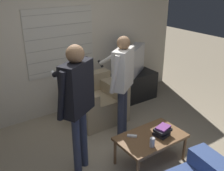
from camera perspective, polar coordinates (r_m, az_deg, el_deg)
ground_plane at (r=3.75m, az=3.68°, el=-17.30°), size 16.00×16.00×0.00m
wall_back at (r=4.75m, az=-11.29°, el=8.67°), size 5.20×0.08×2.55m
armchair_beige at (r=4.69m, az=-3.45°, el=-3.45°), size 0.86×0.81×0.78m
coffee_table at (r=3.65m, az=8.45°, el=-11.40°), size 0.92×0.56×0.42m
tv_stand at (r=5.45m, az=4.75°, el=-0.10°), size 0.88×0.50×0.57m
tv at (r=5.26m, az=4.92°, el=5.55°), size 0.72×0.58×0.56m
person_left_standing at (r=3.17m, az=-7.68°, el=-2.06°), size 0.57×0.84×1.71m
person_right_standing at (r=3.96m, az=2.27°, el=2.34°), size 0.55×0.80×1.62m
book_stack at (r=3.64m, az=10.88°, el=-9.69°), size 0.23×0.21×0.13m
soda_can at (r=3.40m, az=8.75°, el=-12.13°), size 0.07×0.07×0.13m
spare_remote at (r=3.58m, az=4.37°, el=-10.88°), size 0.12×0.12×0.02m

